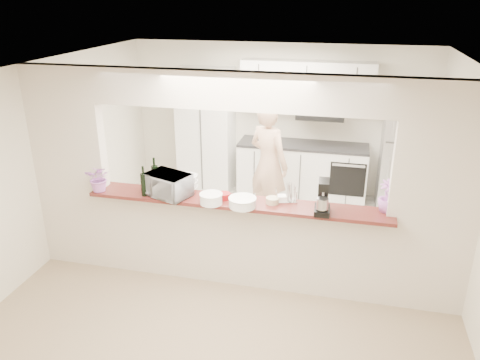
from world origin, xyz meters
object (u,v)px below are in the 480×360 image
(person, at_px, (269,164))
(refrigerator, at_px, (405,157))
(toaster_oven, at_px, (168,185))
(stand_mixer, at_px, (323,198))

(person, bearing_deg, refrigerator, -122.75)
(toaster_oven, bearing_deg, refrigerator, 64.61)
(refrigerator, relative_size, person, 0.93)
(refrigerator, xyz_separation_m, stand_mixer, (-1.11, -2.79, 0.41))
(toaster_oven, relative_size, person, 0.27)
(toaster_oven, distance_m, person, 1.98)
(stand_mixer, height_order, person, person)
(refrigerator, height_order, toaster_oven, refrigerator)
(toaster_oven, relative_size, stand_mixer, 1.31)
(refrigerator, distance_m, person, 2.22)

